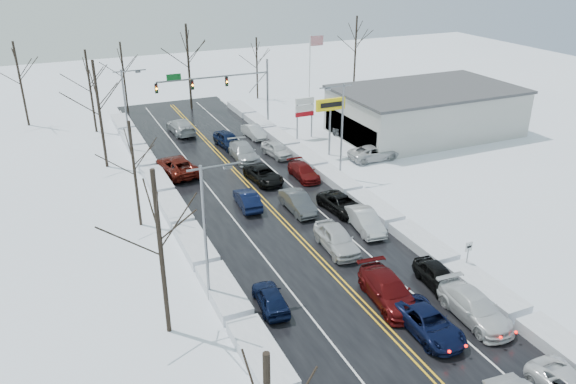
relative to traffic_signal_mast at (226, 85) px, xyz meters
name	(u,v)px	position (x,y,z in m)	size (l,w,h in m)	color
ground	(305,243)	(-3.45, -27.99, -5.48)	(160.00, 160.00, 0.00)	white
road_surface	(293,232)	(-3.45, -25.99, -5.47)	(14.00, 84.00, 0.01)	black
snow_bank_left	(197,252)	(-11.05, -25.99, -5.48)	(1.92, 72.00, 0.76)	silver
snow_bank_right	(378,214)	(4.15, -25.99, -5.48)	(1.92, 72.00, 0.76)	silver
traffic_signal_mast	(226,85)	(0.00, 0.00, 0.00)	(13.28, 0.39, 8.00)	slate
tires_plus_sign	(330,108)	(7.05, -12.00, -0.49)	(3.20, 0.34, 6.00)	slate
used_vehicles_sign	(305,110)	(7.05, -5.99, -2.16)	(2.20, 0.22, 4.65)	slate
speed_limit_sign	(468,251)	(4.75, -35.99, -3.84)	(0.55, 0.09, 2.35)	slate
flagpole	(311,69)	(11.72, 2.01, 0.45)	(1.87, 1.20, 10.00)	silver
dealership_building	(425,111)	(20.53, -9.99, -2.82)	(20.40, 12.40, 5.30)	#B1B0AB
streetlight_ne	(340,124)	(4.85, -17.99, -0.17)	(3.20, 0.25, 9.00)	slate
streetlight_sw	(208,223)	(-11.74, -31.99, -0.17)	(3.20, 0.25, 9.00)	slate
streetlight_nw	(127,106)	(-11.74, -3.99, -0.17)	(3.20, 0.25, 9.00)	slate
tree_left_b	(158,223)	(-14.95, -33.99, 1.51)	(4.00, 4.00, 10.00)	#2D231C
tree_left_c	(132,154)	(-13.95, -19.99, 0.46)	(3.40, 3.40, 8.50)	#2D231C
tree_left_d	(97,94)	(-14.65, -5.99, 1.86)	(4.20, 4.20, 10.50)	#2D231C
tree_left_e	(88,75)	(-14.25, 6.01, 1.16)	(3.80, 3.80, 9.50)	#2D231C
tree_far_a	(18,68)	(-21.45, 12.01, 1.51)	(4.00, 4.00, 10.00)	#2D231C
tree_far_b	(122,64)	(-9.45, 13.01, 0.81)	(3.60, 3.60, 9.00)	#2D231C
tree_far_c	(188,50)	(-1.45, 11.01, 2.21)	(4.40, 4.40, 11.00)	#2D231C
tree_far_d	(257,56)	(8.55, 12.51, 0.46)	(3.40, 3.40, 8.50)	#2D231C
tree_far_e	(356,38)	(24.55, 13.01, 1.86)	(4.20, 4.20, 10.50)	#2D231C
queued_car_2	(427,333)	(-1.51, -40.19, -5.48)	(2.31, 5.02, 1.39)	black
queued_car_3	(388,302)	(-1.88, -36.71, -5.48)	(2.27, 5.59, 1.62)	#4E0A0B
queued_car_4	(336,249)	(-1.69, -29.68, -5.48)	(2.02, 5.02, 1.71)	silver
queued_car_5	(298,211)	(-1.58, -22.77, -5.48)	(1.64, 4.71, 1.55)	#424448
queued_car_6	(264,181)	(-1.85, -15.84, -5.48)	(2.28, 4.95, 1.38)	black
queued_car_7	(244,159)	(-1.55, -9.63, -5.48)	(2.26, 5.57, 1.62)	#9EA1A5
queued_car_8	(228,147)	(-1.81, -5.41, -5.48)	(1.95, 4.86, 1.65)	black
queued_car_11	(473,318)	(1.79, -40.22, -5.48)	(2.19, 5.39, 1.57)	silver
queued_car_12	(437,286)	(1.99, -36.54, -5.48)	(1.73, 4.29, 1.46)	black
queued_car_13	(365,230)	(1.75, -27.93, -5.48)	(1.63, 4.68, 1.54)	silver
queued_car_14	(341,211)	(1.69, -24.31, -5.48)	(2.25, 4.88, 1.35)	black
queued_car_15	(303,178)	(1.89, -16.61, -5.48)	(1.86, 4.58, 1.33)	#530B0B
queued_car_16	(277,156)	(1.88, -10.13, -5.48)	(1.74, 4.32, 1.47)	silver
queued_car_17	(254,137)	(1.89, -3.50, -5.48)	(1.47, 4.22, 1.39)	silver
oncoming_car_0	(248,207)	(-5.13, -20.40, -5.48)	(1.52, 4.35, 1.43)	black
oncoming_car_1	(178,174)	(-8.72, -10.74, -5.48)	(2.77, 6.01, 1.67)	#51110A
oncoming_car_2	(182,133)	(-5.26, 1.44, -5.48)	(2.34, 5.75, 1.67)	#AEB2B7
oncoming_car_3	(271,307)	(-8.75, -34.26, -5.48)	(1.60, 3.97, 1.35)	black
parked_car_0	(373,159)	(10.55, -15.09, -5.48)	(2.43, 5.28, 1.47)	silver
parked_car_1	(382,146)	(13.68, -11.85, -5.48)	(2.39, 5.89, 1.71)	#470B09
parked_car_2	(337,132)	(11.58, -5.48, -5.48)	(1.96, 4.87, 1.66)	#414446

